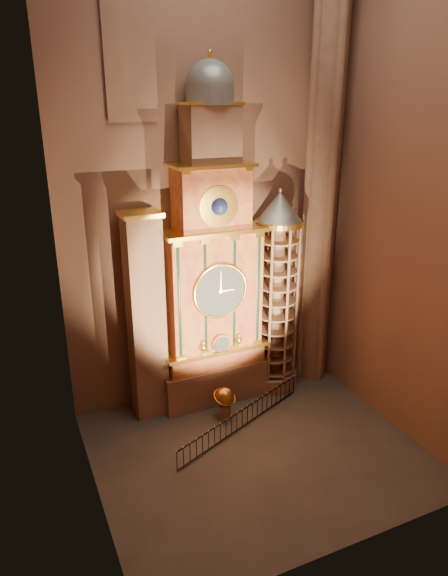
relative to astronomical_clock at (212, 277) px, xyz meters
name	(u,v)px	position (x,y,z in m)	size (l,w,h in m)	color
floor	(256,450)	(0.00, -4.96, -6.68)	(14.00, 14.00, 0.00)	#383330
wall_back	(203,185)	(0.00, 1.04, 4.32)	(22.00, 22.00, 0.00)	#8C604B
wall_left	(71,226)	(-7.00, -4.96, 4.32)	(22.00, 22.00, 0.00)	#8C604B
wall_right	(407,194)	(7.00, -4.96, 4.32)	(22.00, 22.00, 0.00)	#8C604B
astronomical_clock	(212,277)	(0.00, 0.00, 0.00)	(5.60, 2.41, 16.70)	#8C634C
portrait_tower	(146,317)	(-3.40, 0.02, -1.53)	(1.80, 1.60, 10.20)	#8C634C
stair_turret	(276,295)	(3.50, -0.26, -1.41)	(2.50, 2.50, 10.80)	#8C634C
gothic_pier	(322,180)	(6.10, 0.04, 4.32)	(2.04, 2.04, 22.00)	#8C634C
stained_glass_window	(130,56)	(-3.20, 0.95, 9.82)	(2.20, 0.14, 5.20)	navy
celestial_globe	(225,400)	(-0.26, -2.08, -5.69)	(1.46, 1.42, 1.64)	#8C634C
iron_railing	(242,419)	(0.14, -3.22, -6.13)	(7.74, 3.35, 1.00)	black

